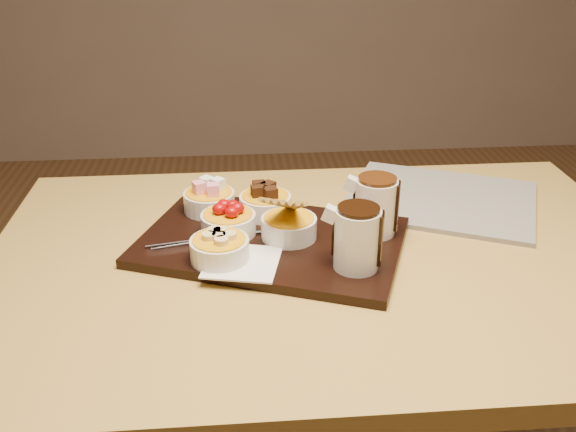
{
  "coord_description": "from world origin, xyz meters",
  "views": [
    {
      "loc": [
        -0.15,
        -0.98,
        1.31
      ],
      "look_at": [
        -0.06,
        0.04,
        0.81
      ],
      "focal_mm": 40.0,
      "sensor_mm": 36.0,
      "label": 1
    }
  ],
  "objects": [
    {
      "name": "bowl_cake",
      "position": [
        -0.1,
        0.13,
        0.79
      ],
      "size": [
        0.1,
        0.1,
        0.04
      ],
      "primitive_type": "cylinder",
      "color": "silver",
      "rests_on": "serving_board"
    },
    {
      "name": "bowl_strawberries",
      "position": [
        -0.17,
        0.06,
        0.79
      ],
      "size": [
        0.1,
        0.1,
        0.04
      ],
      "primitive_type": "cylinder",
      "color": "silver",
      "rests_on": "serving_board"
    },
    {
      "name": "pitcher_milk_chocolate",
      "position": [
        0.09,
        0.04,
        0.82
      ],
      "size": [
        0.1,
        0.1,
        0.1
      ],
      "primitive_type": "cylinder",
      "rotation": [
        0.0,
        0.0,
        -0.36
      ],
      "color": "silver",
      "rests_on": "serving_board"
    },
    {
      "name": "serving_board",
      "position": [
        -0.09,
        0.04,
        0.76
      ],
      "size": [
        0.54,
        0.44,
        0.02
      ],
      "primitive_type": "cube",
      "rotation": [
        0.0,
        0.0,
        -0.36
      ],
      "color": "black",
      "rests_on": "dining_table"
    },
    {
      "name": "napkin",
      "position": [
        -0.15,
        -0.05,
        0.77
      ],
      "size": [
        0.14,
        0.14,
        0.0
      ],
      "primitive_type": "cube",
      "rotation": [
        0.0,
        0.0,
        -0.22
      ],
      "color": "white",
      "rests_on": "serving_board"
    },
    {
      "name": "newspaper",
      "position": [
        0.27,
        0.2,
        0.76
      ],
      "size": [
        0.46,
        0.43,
        0.01
      ],
      "primitive_type": "cube",
      "rotation": [
        0.0,
        0.0,
        -0.42
      ],
      "color": "beige",
      "rests_on": "dining_table"
    },
    {
      "name": "bowl_biscotti",
      "position": [
        -0.06,
        0.04,
        0.79
      ],
      "size": [
        0.1,
        0.1,
        0.04
      ],
      "primitive_type": "cylinder",
      "color": "silver",
      "rests_on": "serving_board"
    },
    {
      "name": "dining_table",
      "position": [
        0.0,
        0.0,
        0.65
      ],
      "size": [
        1.2,
        0.8,
        0.75
      ],
      "color": "#B49443",
      "rests_on": "ground"
    },
    {
      "name": "bowl_bananas",
      "position": [
        -0.19,
        -0.04,
        0.79
      ],
      "size": [
        0.1,
        0.1,
        0.04
      ],
      "primitive_type": "cylinder",
      "color": "silver",
      "rests_on": "serving_board"
    },
    {
      "name": "fondue_skewers",
      "position": [
        -0.19,
        0.04,
        0.77
      ],
      "size": [
        0.08,
        0.26,
        0.01
      ],
      "primitive_type": null,
      "rotation": [
        0.0,
        0.0,
        -1.37
      ],
      "color": "silver",
      "rests_on": "serving_board"
    },
    {
      "name": "pitcher_dark_chocolate",
      "position": [
        0.04,
        -0.08,
        0.82
      ],
      "size": [
        0.1,
        0.1,
        0.1
      ],
      "primitive_type": "cylinder",
      "rotation": [
        0.0,
        0.0,
        -0.36
      ],
      "color": "silver",
      "rests_on": "serving_board"
    },
    {
      "name": "bowl_marshmallows",
      "position": [
        -0.21,
        0.16,
        0.79
      ],
      "size": [
        0.1,
        0.1,
        0.04
      ],
      "primitive_type": "cylinder",
      "color": "silver",
      "rests_on": "serving_board"
    }
  ]
}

